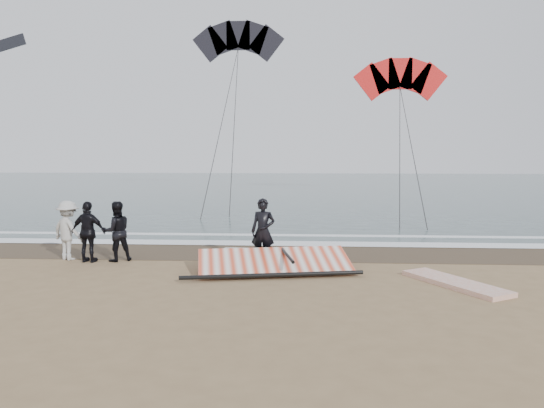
{
  "coord_description": "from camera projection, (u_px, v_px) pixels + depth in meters",
  "views": [
    {
      "loc": [
        -0.16,
        -11.04,
        3.01
      ],
      "look_at": [
        -1.0,
        3.0,
        1.6
      ],
      "focal_mm": 35.0,
      "sensor_mm": 36.0,
      "label": 1
    }
  ],
  "objects": [
    {
      "name": "foam_far",
      "position": [
        308.0,
        235.0,
        18.81
      ],
      "size": [
        120.0,
        0.45,
        0.01
      ],
      "primitive_type": "cube",
      "color": "white",
      "rests_on": "sea"
    },
    {
      "name": "man_main",
      "position": [
        263.0,
        231.0,
        14.08
      ],
      "size": [
        0.71,
        0.53,
        1.76
      ],
      "primitive_type": "imported",
      "rotation": [
        0.0,
        0.0,
        -0.17
      ],
      "color": "black",
      "rests_on": "ground"
    },
    {
      "name": "board_white",
      "position": [
        455.0,
        283.0,
        11.91
      ],
      "size": [
        2.01,
        2.68,
        0.11
      ],
      "primitive_type": "cube",
      "rotation": [
        0.0,
        0.0,
        0.54
      ],
      "color": "silver",
      "rests_on": "ground"
    },
    {
      "name": "sea",
      "position": [
        305.0,
        187.0,
        44.04
      ],
      "size": [
        120.0,
        54.0,
        0.02
      ],
      "primitive_type": "cube",
      "color": "#233838",
      "rests_on": "ground"
    },
    {
      "name": "sail_rig",
      "position": [
        272.0,
        263.0,
        13.34
      ],
      "size": [
        4.3,
        2.39,
        0.5
      ],
      "color": "black",
      "rests_on": "ground"
    },
    {
      "name": "foam_near",
      "position": [
        308.0,
        244.0,
        17.12
      ],
      "size": [
        120.0,
        0.9,
        0.01
      ],
      "primitive_type": "cube",
      "color": "white",
      "rests_on": "sea"
    },
    {
      "name": "trio_cluster",
      "position": [
        89.0,
        231.0,
        14.51
      ],
      "size": [
        2.52,
        1.09,
        1.66
      ],
      "color": "black",
      "rests_on": "ground"
    },
    {
      "name": "kite_dark",
      "position": [
        238.0,
        44.0,
        37.28
      ],
      "size": [
        7.21,
        7.87,
        18.59
      ],
      "color": "black",
      "rests_on": "ground"
    },
    {
      "name": "wet_sand",
      "position": [
        309.0,
        252.0,
        15.73
      ],
      "size": [
        120.0,
        2.8,
        0.01
      ],
      "primitive_type": "cube",
      "color": "#4C3D2B",
      "rests_on": "ground"
    },
    {
      "name": "ground",
      "position": [
        311.0,
        293.0,
        11.26
      ],
      "size": [
        120.0,
        120.0,
        0.0
      ],
      "primitive_type": "plane",
      "color": "#8C704C",
      "rests_on": "ground"
    },
    {
      "name": "kite_red",
      "position": [
        400.0,
        82.0,
        34.45
      ],
      "size": [
        6.6,
        7.89,
        17.31
      ],
      "color": "red",
      "rests_on": "ground"
    },
    {
      "name": "board_cream",
      "position": [
        227.0,
        257.0,
        14.86
      ],
      "size": [
        0.85,
        2.44,
        0.1
      ],
      "primitive_type": "cube",
      "rotation": [
        0.0,
        0.0,
        -0.09
      ],
      "color": "silver",
      "rests_on": "ground"
    }
  ]
}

